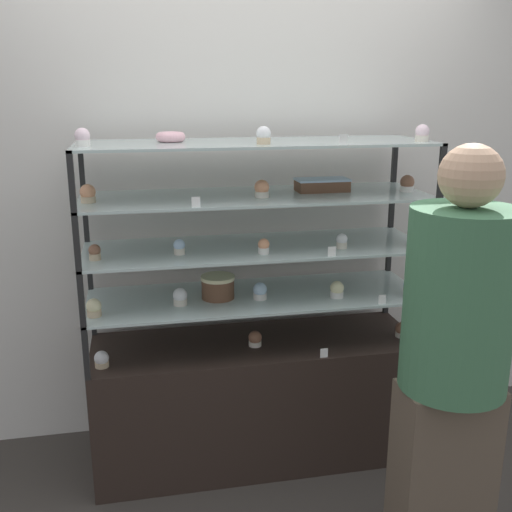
# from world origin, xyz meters

# --- Properties ---
(ground_plane) EXTENTS (20.00, 20.00, 0.00)m
(ground_plane) POSITION_xyz_m (0.00, 0.00, 0.00)
(ground_plane) COLOR #38332D
(back_wall) EXTENTS (8.00, 0.05, 2.60)m
(back_wall) POSITION_xyz_m (0.00, 0.41, 1.30)
(back_wall) COLOR silver
(back_wall) RESTS_ON ground_plane
(display_base) EXTENTS (1.59, 0.52, 0.62)m
(display_base) POSITION_xyz_m (0.00, 0.00, 0.31)
(display_base) COLOR black
(display_base) RESTS_ON ground_plane
(display_riser_lower) EXTENTS (1.59, 0.52, 0.24)m
(display_riser_lower) POSITION_xyz_m (0.00, 0.00, 0.85)
(display_riser_lower) COLOR black
(display_riser_lower) RESTS_ON display_base
(display_riser_middle) EXTENTS (1.59, 0.52, 0.24)m
(display_riser_middle) POSITION_xyz_m (0.00, 0.00, 1.10)
(display_riser_middle) COLOR black
(display_riser_middle) RESTS_ON display_riser_lower
(display_riser_upper) EXTENTS (1.59, 0.52, 0.24)m
(display_riser_upper) POSITION_xyz_m (0.00, 0.00, 1.34)
(display_riser_upper) COLOR black
(display_riser_upper) RESTS_ON display_riser_middle
(display_riser_top) EXTENTS (1.59, 0.52, 0.24)m
(display_riser_top) POSITION_xyz_m (0.00, 0.00, 1.58)
(display_riser_top) COLOR black
(display_riser_top) RESTS_ON display_riser_upper
(layer_cake_centerpiece) EXTENTS (0.16, 0.16, 0.11)m
(layer_cake_centerpiece) POSITION_xyz_m (-0.19, -0.01, 0.92)
(layer_cake_centerpiece) COLOR brown
(layer_cake_centerpiece) RESTS_ON display_riser_lower
(sheet_cake_frosted) EXTENTS (0.25, 0.13, 0.06)m
(sheet_cake_frosted) POSITION_xyz_m (0.33, 0.04, 1.38)
(sheet_cake_frosted) COLOR brown
(sheet_cake_frosted) RESTS_ON display_riser_upper
(cupcake_0) EXTENTS (0.07, 0.07, 0.07)m
(cupcake_0) POSITION_xyz_m (-0.73, -0.14, 0.66)
(cupcake_0) COLOR #CCB28C
(cupcake_0) RESTS_ON display_base
(cupcake_1) EXTENTS (0.07, 0.07, 0.07)m
(cupcake_1) POSITION_xyz_m (-0.01, -0.05, 0.66)
(cupcake_1) COLOR beige
(cupcake_1) RESTS_ON display_base
(cupcake_2) EXTENTS (0.07, 0.07, 0.07)m
(cupcake_2) POSITION_xyz_m (0.73, -0.08, 0.66)
(cupcake_2) COLOR beige
(cupcake_2) RESTS_ON display_base
(price_tag_0) EXTENTS (0.04, 0.00, 0.04)m
(price_tag_0) POSITION_xyz_m (0.27, -0.24, 0.65)
(price_tag_0) COLOR white
(price_tag_0) RESTS_ON display_base
(cupcake_3) EXTENTS (0.07, 0.07, 0.08)m
(cupcake_3) POSITION_xyz_m (-0.75, -0.13, 0.90)
(cupcake_3) COLOR #CCB28C
(cupcake_3) RESTS_ON display_riser_lower
(cupcake_4) EXTENTS (0.07, 0.07, 0.08)m
(cupcake_4) POSITION_xyz_m (-0.37, -0.07, 0.90)
(cupcake_4) COLOR beige
(cupcake_4) RESTS_ON display_riser_lower
(cupcake_5) EXTENTS (0.07, 0.07, 0.08)m
(cupcake_5) POSITION_xyz_m (0.01, -0.06, 0.90)
(cupcake_5) COLOR white
(cupcake_5) RESTS_ON display_riser_lower
(cupcake_6) EXTENTS (0.07, 0.07, 0.08)m
(cupcake_6) POSITION_xyz_m (0.37, -0.11, 0.90)
(cupcake_6) COLOR white
(cupcake_6) RESTS_ON display_riser_lower
(cupcake_7) EXTENTS (0.07, 0.07, 0.08)m
(cupcake_7) POSITION_xyz_m (0.73, -0.14, 0.90)
(cupcake_7) COLOR white
(cupcake_7) RESTS_ON display_riser_lower
(price_tag_1) EXTENTS (0.04, 0.00, 0.04)m
(price_tag_1) POSITION_xyz_m (0.54, -0.24, 0.89)
(price_tag_1) COLOR white
(price_tag_1) RESTS_ON display_riser_lower
(cupcake_8) EXTENTS (0.05, 0.05, 0.07)m
(cupcake_8) POSITION_xyz_m (-0.73, -0.09, 1.14)
(cupcake_8) COLOR #CCB28C
(cupcake_8) RESTS_ON display_riser_middle
(cupcake_9) EXTENTS (0.05, 0.05, 0.07)m
(cupcake_9) POSITION_xyz_m (-0.36, -0.07, 1.14)
(cupcake_9) COLOR beige
(cupcake_9) RESTS_ON display_riser_middle
(cupcake_10) EXTENTS (0.05, 0.05, 0.07)m
(cupcake_10) POSITION_xyz_m (0.01, -0.14, 1.14)
(cupcake_10) COLOR white
(cupcake_10) RESTS_ON display_riser_middle
(cupcake_11) EXTENTS (0.05, 0.05, 0.07)m
(cupcake_11) POSITION_xyz_m (0.38, -0.12, 1.14)
(cupcake_11) COLOR beige
(cupcake_11) RESTS_ON display_riser_middle
(cupcake_12) EXTENTS (0.05, 0.05, 0.07)m
(cupcake_12) POSITION_xyz_m (0.73, -0.14, 1.14)
(cupcake_12) COLOR #CCB28C
(cupcake_12) RESTS_ON display_riser_middle
(price_tag_2) EXTENTS (0.04, 0.00, 0.04)m
(price_tag_2) POSITION_xyz_m (0.29, -0.24, 1.13)
(price_tag_2) COLOR white
(price_tag_2) RESTS_ON display_riser_middle
(cupcake_13) EXTENTS (0.07, 0.07, 0.08)m
(cupcake_13) POSITION_xyz_m (-0.74, -0.04, 1.39)
(cupcake_13) COLOR #CCB28C
(cupcake_13) RESTS_ON display_riser_upper
(cupcake_14) EXTENTS (0.07, 0.07, 0.08)m
(cupcake_14) POSITION_xyz_m (0.01, -0.07, 1.39)
(cupcake_14) COLOR beige
(cupcake_14) RESTS_ON display_riser_upper
(cupcake_15) EXTENTS (0.07, 0.07, 0.08)m
(cupcake_15) POSITION_xyz_m (0.72, -0.05, 1.39)
(cupcake_15) COLOR white
(cupcake_15) RESTS_ON display_riser_upper
(price_tag_3) EXTENTS (0.04, 0.00, 0.04)m
(price_tag_3) POSITION_xyz_m (-0.30, -0.24, 1.37)
(price_tag_3) COLOR white
(price_tag_3) RESTS_ON display_riser_upper
(cupcake_16) EXTENTS (0.06, 0.06, 0.08)m
(cupcake_16) POSITION_xyz_m (-0.74, -0.09, 1.63)
(cupcake_16) COLOR white
(cupcake_16) RESTS_ON display_riser_top
(cupcake_17) EXTENTS (0.06, 0.06, 0.08)m
(cupcake_17) POSITION_xyz_m (0.01, -0.13, 1.63)
(cupcake_17) COLOR #CCB28C
(cupcake_17) RESTS_ON display_riser_top
(cupcake_18) EXTENTS (0.06, 0.06, 0.08)m
(cupcake_18) POSITION_xyz_m (0.73, -0.14, 1.63)
(cupcake_18) COLOR beige
(cupcake_18) RESTS_ON display_riser_top
(price_tag_4) EXTENTS (0.04, 0.00, 0.04)m
(price_tag_4) POSITION_xyz_m (0.33, -0.24, 1.62)
(price_tag_4) COLOR white
(price_tag_4) RESTS_ON display_riser_top
(donut_glazed) EXTENTS (0.13, 0.13, 0.04)m
(donut_glazed) POSITION_xyz_m (-0.38, 0.06, 1.62)
(donut_glazed) COLOR #EFB2BC
(donut_glazed) RESTS_ON display_riser_top
(customer_figure) EXTENTS (0.39, 0.39, 1.65)m
(customer_figure) POSITION_xyz_m (0.56, -0.86, 0.88)
(customer_figure) COLOR brown
(customer_figure) RESTS_ON ground_plane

